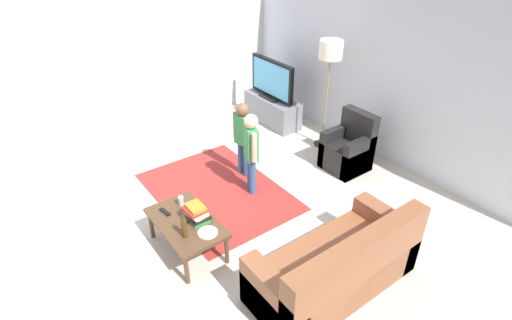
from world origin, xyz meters
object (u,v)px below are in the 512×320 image
at_px(couch, 340,269).
at_px(tv_stand, 272,110).
at_px(book_stack, 197,213).
at_px(soda_can, 181,201).
at_px(coffee_table, 186,225).
at_px(bottle, 184,228).
at_px(armchair, 349,150).
at_px(floor_lamp, 330,56).
at_px(tv_remote, 165,212).
at_px(plate, 208,233).
at_px(child_near_tv, 243,133).
at_px(child_center, 251,147).
at_px(tv, 272,80).

bearing_deg(couch, tv_stand, 151.54).
distance_m(tv_stand, book_stack, 3.52).
bearing_deg(soda_can, coffee_table, -18.43).
xyz_separation_m(tv_stand, bottle, (2.32, -3.02, 0.30)).
relative_size(armchair, bottle, 3.12).
xyz_separation_m(floor_lamp, bottle, (1.12, -3.17, -1.00)).
height_order(couch, floor_lamp, floor_lamp).
bearing_deg(soda_can, book_stack, 3.32).
xyz_separation_m(couch, soda_can, (-1.75, -0.88, 0.19)).
relative_size(tv_remote, plate, 0.77).
xyz_separation_m(floor_lamp, child_near_tv, (-0.04, -1.61, -0.85)).
bearing_deg(tv_remote, bottle, -10.07).
bearing_deg(floor_lamp, couch, -41.43).
bearing_deg(coffee_table, bottle, -28.61).
distance_m(child_center, book_stack, 1.31).
height_order(tv, armchair, tv).
bearing_deg(book_stack, bottle, -55.08).
height_order(child_near_tv, coffee_table, child_near_tv).
relative_size(tv, floor_lamp, 0.62).
distance_m(couch, child_center, 2.04).
bearing_deg(tv_stand, armchair, -1.16).
relative_size(soda_can, plate, 0.55).
distance_m(child_near_tv, coffee_table, 1.76).
relative_size(tv_stand, armchair, 1.33).
bearing_deg(child_center, floor_lamp, 102.16).
relative_size(armchair, plate, 4.09).
relative_size(child_center, plate, 5.42).
relative_size(tv_stand, book_stack, 4.07).
xyz_separation_m(couch, book_stack, (-1.40, -0.86, 0.23)).
relative_size(couch, child_center, 1.51).
bearing_deg(child_center, bottle, -62.28).
distance_m(tv, child_center, 2.25).
bearing_deg(tv_remote, child_center, 89.56).
height_order(floor_lamp, soda_can, floor_lamp).
bearing_deg(armchair, tv_stand, 178.84).
bearing_deg(couch, child_near_tv, 168.90).
bearing_deg(coffee_table, armchair, 92.97).
bearing_deg(plate, tv, 131.01).
bearing_deg(bottle, soda_can, 157.07).
bearing_deg(tv_stand, child_near_tv, -51.51).
bearing_deg(couch, tv, 151.80).
xyz_separation_m(coffee_table, plate, (0.32, 0.10, 0.06)).
bearing_deg(tv, child_near_tv, -51.10).
distance_m(armchair, child_near_tv, 1.67).
bearing_deg(floor_lamp, child_center, -77.84).
distance_m(couch, book_stack, 1.66).
distance_m(couch, armchair, 2.47).
xyz_separation_m(tv_stand, coffee_table, (2.10, -2.90, 0.13)).
bearing_deg(coffee_table, book_stack, 66.58).
distance_m(tv_remote, soda_can, 0.23).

